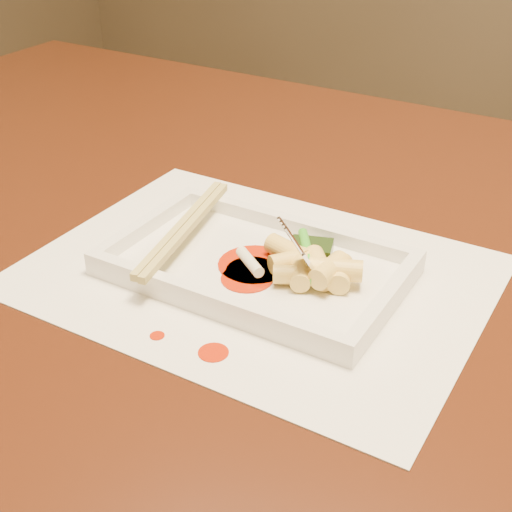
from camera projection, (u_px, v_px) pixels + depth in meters
The scene contains 26 objects.
table at pixel (244, 309), 0.77m from camera, with size 1.40×0.90×0.75m.
placemat at pixel (256, 274), 0.64m from camera, with size 0.40×0.30×0.00m, color white.
sauce_splatter_a at pixel (213, 352), 0.54m from camera, with size 0.02×0.02×0.00m, color #BE2305.
sauce_splatter_b at pixel (157, 336), 0.56m from camera, with size 0.01×0.01×0.00m, color #BE2305.
plate_base at pixel (256, 269), 0.64m from camera, with size 0.26×0.16×0.01m, color white.
plate_rim_far at pixel (295, 225), 0.69m from camera, with size 0.26×0.01×0.01m, color white.
plate_rim_near at pixel (210, 299), 0.58m from camera, with size 0.26×0.01×0.01m, color white.
plate_rim_left at pixel (146, 225), 0.69m from camera, with size 0.01×0.14×0.01m, color white.
plate_rim_right at pixel (387, 299), 0.58m from camera, with size 0.01×0.14×0.01m, color white.
veg_piece at pixel (311, 249), 0.65m from camera, with size 0.04×0.03×0.01m, color black.
scallion_white at pixel (250, 262), 0.62m from camera, with size 0.01×0.01×0.04m, color #EAEACC.
scallion_green at pixel (308, 255), 0.63m from camera, with size 0.01×0.01×0.09m, color #2A9918.
chopstick_a at pixel (181, 226), 0.67m from camera, with size 0.01×0.19×0.01m, color tan.
chopstick_b at pixel (188, 228), 0.66m from camera, with size 0.01×0.19×0.01m, color tan.
fork at pixel (341, 202), 0.58m from camera, with size 0.09×0.10×0.14m, color silver, non-canonical shape.
sauce_blob_0 at pixel (247, 278), 0.62m from camera, with size 0.05×0.05×0.00m, color #BE2305.
sauce_blob_1 at pixel (255, 264), 0.64m from camera, with size 0.07×0.07×0.00m, color #BE2305.
sauce_blob_2 at pixel (252, 270), 0.63m from camera, with size 0.05×0.05×0.00m, color #BE2305.
rice_cake_0 at pixel (340, 273), 0.61m from camera, with size 0.02×0.02×0.04m, color #FDE876.
rice_cake_1 at pixel (299, 275), 0.61m from camera, with size 0.02×0.02×0.04m, color #FDE876.
rice_cake_2 at pixel (336, 270), 0.60m from camera, with size 0.02×0.02×0.05m, color #FDE876.
rice_cake_3 at pixel (301, 269), 0.61m from camera, with size 0.02×0.02×0.05m, color #FDE876.
rice_cake_4 at pixel (288, 251), 0.64m from camera, with size 0.02×0.02×0.04m, color #FDE876.
rice_cake_5 at pixel (329, 270), 0.60m from camera, with size 0.02×0.02×0.04m, color #FDE876.
rice_cake_6 at pixel (319, 268), 0.62m from camera, with size 0.02×0.02×0.05m, color #FDE876.
rice_cake_7 at pixel (292, 260), 0.63m from camera, with size 0.02×0.02×0.04m, color #FDE876.
Camera 1 is at (0.33, -0.54, 1.10)m, focal length 50.00 mm.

